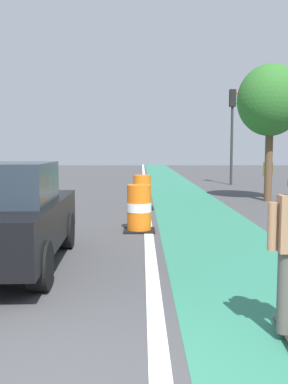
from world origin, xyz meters
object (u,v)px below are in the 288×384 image
object	(u,v)px
parked_sedan_nearest	(2,216)
traffic_barrel_mid	(142,192)
pedestrian_crossing	(268,176)
traffic_barrel_front	(139,209)
traffic_light_corner	(232,120)
street_tree_sidewalk	(270,101)

from	to	relation	value
parked_sedan_nearest	traffic_barrel_mid	size ratio (longest dim) A/B	3.82
parked_sedan_nearest	pedestrian_crossing	world-z (taller)	parked_sedan_nearest
traffic_barrel_front	pedestrian_crossing	distance (m)	8.66
traffic_light_corner	street_tree_sidewalk	distance (m)	7.49
traffic_barrel_mid	street_tree_sidewalk	distance (m)	6.02
pedestrian_crossing	traffic_barrel_mid	bearing A→B (deg)	-147.14
traffic_barrel_front	traffic_barrel_mid	world-z (taller)	same
parked_sedan_nearest	traffic_barrel_front	world-z (taller)	parked_sedan_nearest
traffic_light_corner	traffic_barrel_front	bearing A→B (deg)	-110.11
traffic_barrel_mid	street_tree_sidewalk	size ratio (longest dim) A/B	0.22
traffic_barrel_mid	traffic_barrel_front	bearing A→B (deg)	-91.05
traffic_barrel_mid	pedestrian_crossing	distance (m)	5.93
traffic_barrel_front	street_tree_sidewalk	distance (m)	8.24
parked_sedan_nearest	traffic_light_corner	size ratio (longest dim) A/B	0.82
parked_sedan_nearest	street_tree_sidewalk	world-z (taller)	street_tree_sidewalk
pedestrian_crossing	street_tree_sidewalk	distance (m)	3.02
traffic_barrel_mid	street_tree_sidewalk	world-z (taller)	street_tree_sidewalk
parked_sedan_nearest	traffic_barrel_mid	bearing A→B (deg)	71.95
traffic_light_corner	pedestrian_crossing	world-z (taller)	traffic_light_corner
parked_sedan_nearest	street_tree_sidewalk	size ratio (longest dim) A/B	0.83
parked_sedan_nearest	traffic_barrel_front	size ratio (longest dim) A/B	3.82
traffic_barrel_front	traffic_light_corner	xyz separation A→B (m)	(4.93, 13.45, 2.97)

